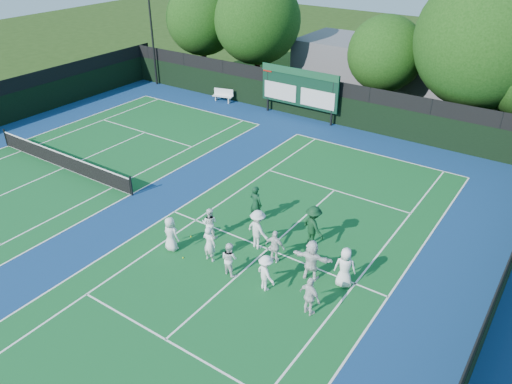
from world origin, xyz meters
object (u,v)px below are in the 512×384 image
Objects in this scene: scoreboard at (299,88)px; bench at (223,95)px; coach_left at (256,204)px; tennis_net at (62,160)px.

scoreboard reaches higher than bench.
scoreboard is at bearing 1.87° from bench.
bench is 17.39m from coach_left.
bench is 0.88× the size of coach_left.
coach_left reaches higher than tennis_net.
tennis_net is at bearing -115.60° from scoreboard.
coach_left is at bearing 7.54° from tennis_net.
scoreboard is at bearing 64.40° from tennis_net.
scoreboard is 6.77m from bench.
scoreboard is 3.70× the size of bench.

